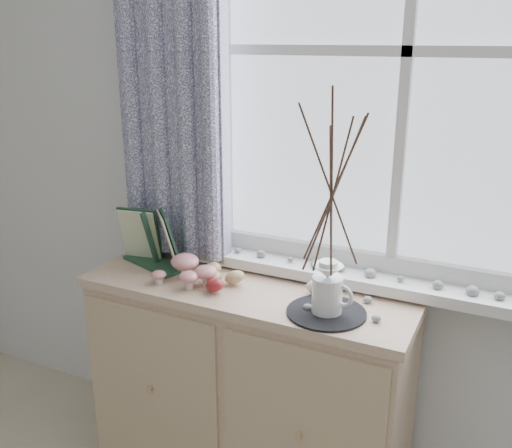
% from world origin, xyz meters
% --- Properties ---
extents(sideboard, '(1.20, 0.45, 0.85)m').
position_xyz_m(sideboard, '(-0.15, 1.75, 0.43)').
color(sideboard, '#CBAB8E').
rests_on(sideboard, ground).
extents(botanical_book, '(0.35, 0.23, 0.23)m').
position_xyz_m(botanical_book, '(-0.56, 1.73, 0.96)').
color(botanical_book, '#1F412D').
rests_on(botanical_book, sideboard).
extents(toadstool_cluster, '(0.23, 0.16, 0.10)m').
position_xyz_m(toadstool_cluster, '(-0.35, 1.68, 0.90)').
color(toadstool_cluster, beige).
rests_on(toadstool_cluster, sideboard).
extents(wooden_eggs, '(0.17, 0.18, 0.07)m').
position_xyz_m(wooden_eggs, '(-0.25, 1.71, 0.88)').
color(wooden_eggs, tan).
rests_on(wooden_eggs, sideboard).
extents(songbird_figurine, '(0.12, 0.06, 0.06)m').
position_xyz_m(songbird_figurine, '(0.10, 1.78, 0.88)').
color(songbird_figurine, silver).
rests_on(songbird_figurine, sideboard).
extents(crocheted_doily, '(0.26, 0.26, 0.01)m').
position_xyz_m(crocheted_doily, '(0.17, 1.66, 0.85)').
color(crocheted_doily, black).
rests_on(crocheted_doily, sideboard).
extents(twig_pitcher, '(0.33, 0.33, 0.73)m').
position_xyz_m(twig_pitcher, '(0.17, 1.66, 1.27)').
color(twig_pitcher, white).
rests_on(twig_pitcher, crocheted_doily).
extents(sideboard_pebbles, '(0.33, 0.23, 0.02)m').
position_xyz_m(sideboard_pebbles, '(0.18, 1.76, 0.86)').
color(sideboard_pebbles, '#949497').
rests_on(sideboard_pebbles, sideboard).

